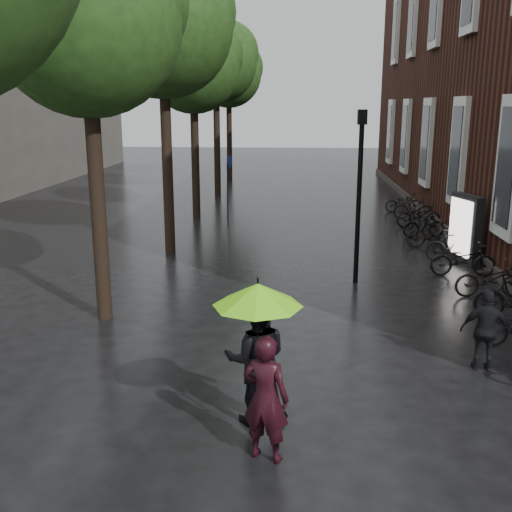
# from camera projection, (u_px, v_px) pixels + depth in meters

# --- Properties ---
(street_trees) EXTENTS (4.33, 34.03, 8.91)m
(street_trees) POSITION_uv_depth(u_px,v_px,m) (179.00, 49.00, 20.17)
(street_trees) COLOR black
(street_trees) RESTS_ON ground
(person_burgundy) EXTENTS (0.73, 0.60, 1.74)m
(person_burgundy) POSITION_uv_depth(u_px,v_px,m) (266.00, 398.00, 7.74)
(person_burgundy) COLOR black
(person_burgundy) RESTS_ON ground
(person_black) EXTENTS (1.00, 0.81, 1.95)m
(person_black) POSITION_uv_depth(u_px,v_px,m) (256.00, 359.00, 8.65)
(person_black) COLOR black
(person_black) RESTS_ON ground
(lime_umbrella) EXTENTS (1.21, 1.21, 1.77)m
(lime_umbrella) POSITION_uv_depth(u_px,v_px,m) (258.00, 295.00, 7.82)
(lime_umbrella) COLOR black
(lime_umbrella) RESTS_ON ground
(pedestrian_walking) EXTENTS (0.90, 0.48, 1.47)m
(pedestrian_walking) POSITION_uv_depth(u_px,v_px,m) (486.00, 330.00, 10.42)
(pedestrian_walking) COLOR black
(pedestrian_walking) RESTS_ON ground
(parked_bicycles) EXTENTS (2.10, 17.47, 1.04)m
(parked_bicycles) POSITION_uv_depth(u_px,v_px,m) (455.00, 250.00, 17.32)
(parked_bicycles) COLOR black
(parked_bicycles) RESTS_ON ground
(ad_lightbox) EXTENTS (0.31, 1.34, 2.02)m
(ad_lightbox) POSITION_uv_depth(u_px,v_px,m) (465.00, 229.00, 17.47)
(ad_lightbox) COLOR black
(ad_lightbox) RESTS_ON ground
(lamp_post) EXTENTS (0.23, 0.23, 4.43)m
(lamp_post) POSITION_uv_depth(u_px,v_px,m) (360.00, 180.00, 15.08)
(lamp_post) COLOR black
(lamp_post) RESTS_ON ground
(cycle_sign) EXTENTS (0.14, 0.48, 2.63)m
(cycle_sign) POSITION_uv_depth(u_px,v_px,m) (229.00, 178.00, 23.31)
(cycle_sign) COLOR #262628
(cycle_sign) RESTS_ON ground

